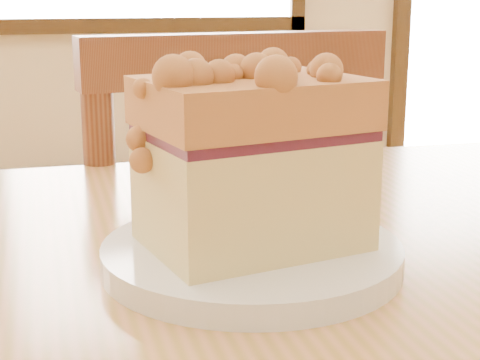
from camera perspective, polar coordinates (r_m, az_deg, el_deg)
name	(u,v)px	position (r m, az deg, el deg)	size (l,w,h in m)	color
cafe_chair_main	(201,334)	(1.08, -3.07, -11.81)	(0.45, 0.45, 0.90)	brown
plate	(252,256)	(0.50, 0.91, -5.89)	(0.20, 0.20, 0.02)	white
cake_slice	(252,154)	(0.48, 0.97, 2.06)	(0.16, 0.13, 0.13)	#E3D080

